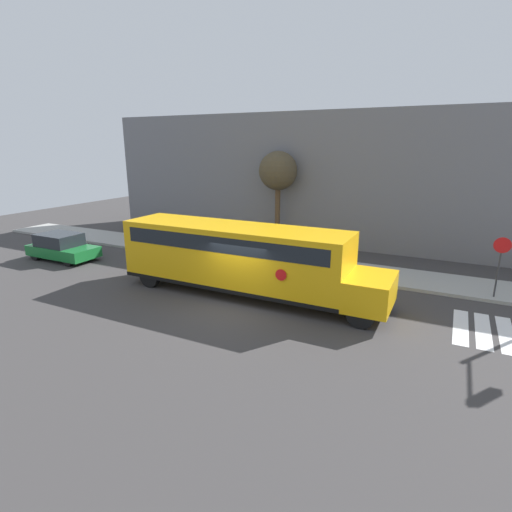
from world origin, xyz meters
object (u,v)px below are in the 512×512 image
at_px(school_bus, 240,255).
at_px(parked_car, 62,247).
at_px(tree_near_sidewalk, 278,172).
at_px(stop_sign, 500,260).

height_order(school_bus, parked_car, school_bus).
distance_m(parked_car, tree_near_sidewalk, 13.38).
bearing_deg(school_bus, tree_near_sidewalk, 103.63).
bearing_deg(stop_sign, school_bus, -157.69).
bearing_deg(school_bus, stop_sign, 22.31).
distance_m(school_bus, tree_near_sidewalk, 9.52).
distance_m(parked_car, stop_sign, 21.82).
relative_size(stop_sign, tree_near_sidewalk, 0.46).
distance_m(school_bus, parked_car, 11.69).
bearing_deg(tree_near_sidewalk, parked_car, -138.06).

